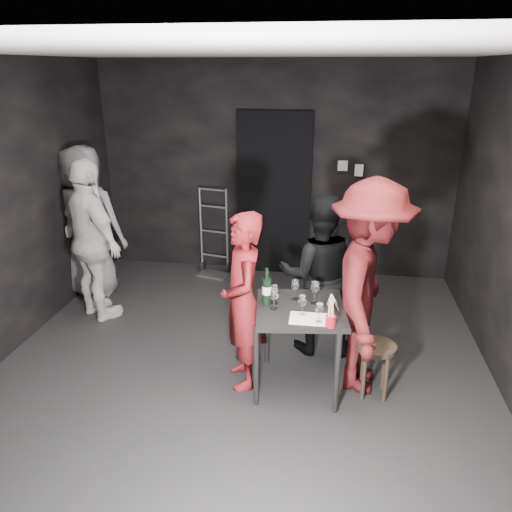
% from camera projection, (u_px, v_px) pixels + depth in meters
% --- Properties ---
extents(floor, '(4.50, 5.00, 0.02)m').
position_uv_depth(floor, '(240.00, 372.00, 4.53)').
color(floor, black).
rests_on(floor, ground).
extents(ceiling, '(4.50, 5.00, 0.02)m').
position_uv_depth(ceiling, '(236.00, 51.00, 3.57)').
color(ceiling, silver).
rests_on(ceiling, ground).
extents(wall_back, '(4.50, 0.04, 2.70)m').
position_uv_depth(wall_back, '(275.00, 171.00, 6.36)').
color(wall_back, black).
rests_on(wall_back, ground).
extents(wall_front, '(4.50, 0.04, 2.70)m').
position_uv_depth(wall_front, '(105.00, 449.00, 1.74)').
color(wall_front, black).
rests_on(wall_front, ground).
extents(doorway, '(0.95, 0.10, 2.10)m').
position_uv_depth(doorway, '(274.00, 195.00, 6.41)').
color(doorway, black).
rests_on(doorway, ground).
extents(wallbox_upper, '(0.12, 0.06, 0.12)m').
position_uv_depth(wallbox_upper, '(343.00, 166.00, 6.16)').
color(wallbox_upper, '#B7B7B2').
rests_on(wallbox_upper, wall_back).
extents(wallbox_lower, '(0.10, 0.06, 0.14)m').
position_uv_depth(wallbox_lower, '(359.00, 170.00, 6.14)').
color(wallbox_lower, '#B7B7B2').
rests_on(wallbox_lower, wall_back).
extents(hand_truck, '(0.39, 0.33, 1.15)m').
position_uv_depth(hand_truck, '(214.00, 258.00, 6.61)').
color(hand_truck, '#B2B2B7').
rests_on(hand_truck, floor).
extents(tasting_table, '(0.72, 0.72, 0.75)m').
position_uv_depth(tasting_table, '(300.00, 318.00, 4.12)').
color(tasting_table, black).
rests_on(tasting_table, floor).
extents(stool, '(0.33, 0.33, 0.47)m').
position_uv_depth(stool, '(376.00, 356.00, 4.11)').
color(stool, black).
rests_on(stool, floor).
extents(server_red, '(0.55, 0.67, 1.58)m').
position_uv_depth(server_red, '(243.00, 300.00, 4.13)').
color(server_red, maroon).
rests_on(server_red, floor).
extents(woman_black, '(0.81, 0.49, 1.60)m').
position_uv_depth(woman_black, '(319.00, 272.00, 4.65)').
color(woman_black, black).
rests_on(woman_black, floor).
extents(man_maroon, '(0.80, 1.47, 2.19)m').
position_uv_depth(man_maroon, '(370.00, 267.00, 4.00)').
color(man_maroon, '#4E1013').
rests_on(man_maroon, floor).
extents(bystander_cream, '(1.30, 1.16, 2.04)m').
position_uv_depth(bystander_cream, '(90.00, 228.00, 5.19)').
color(bystander_cream, silver).
rests_on(bystander_cream, floor).
extents(bystander_grey, '(1.05, 0.59, 2.12)m').
position_uv_depth(bystander_grey, '(85.00, 208.00, 5.78)').
color(bystander_grey, slate).
rests_on(bystander_grey, floor).
extents(tasting_mat, '(0.33, 0.22, 0.00)m').
position_uv_depth(tasting_mat, '(310.00, 319.00, 3.90)').
color(tasting_mat, white).
rests_on(tasting_mat, tasting_table).
extents(wine_glass_a, '(0.09, 0.09, 0.19)m').
position_uv_depth(wine_glass_a, '(274.00, 298.00, 4.03)').
color(wine_glass_a, white).
rests_on(wine_glass_a, tasting_table).
extents(wine_glass_b, '(0.08, 0.08, 0.18)m').
position_uv_depth(wine_glass_b, '(275.00, 293.00, 4.13)').
color(wine_glass_b, white).
rests_on(wine_glass_b, tasting_table).
extents(wine_glass_c, '(0.10, 0.10, 0.19)m').
position_uv_depth(wine_glass_c, '(295.00, 289.00, 4.20)').
color(wine_glass_c, white).
rests_on(wine_glass_c, tasting_table).
extents(wine_glass_d, '(0.07, 0.07, 0.18)m').
position_uv_depth(wine_glass_d, '(303.00, 304.00, 3.94)').
color(wine_glass_d, white).
rests_on(wine_glass_d, tasting_table).
extents(wine_glass_e, '(0.07, 0.07, 0.18)m').
position_uv_depth(wine_glass_e, '(319.00, 312.00, 3.82)').
color(wine_glass_e, white).
rests_on(wine_glass_e, tasting_table).
extents(wine_glass_f, '(0.10, 0.10, 0.21)m').
position_uv_depth(wine_glass_f, '(315.00, 292.00, 4.12)').
color(wine_glass_f, white).
rests_on(wine_glass_f, tasting_table).
extents(wine_bottle, '(0.08, 0.08, 0.31)m').
position_uv_depth(wine_bottle, '(267.00, 290.00, 4.12)').
color(wine_bottle, black).
rests_on(wine_bottle, tasting_table).
extents(breadstick_cup, '(0.08, 0.08, 0.25)m').
position_uv_depth(breadstick_cup, '(331.00, 313.00, 3.75)').
color(breadstick_cup, red).
rests_on(breadstick_cup, tasting_table).
extents(reserved_card, '(0.11, 0.14, 0.10)m').
position_uv_depth(reserved_card, '(331.00, 302.00, 4.07)').
color(reserved_card, white).
rests_on(reserved_card, tasting_table).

